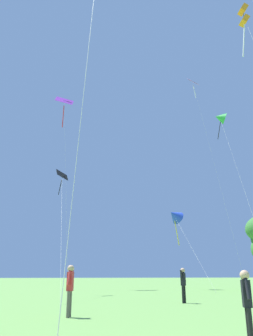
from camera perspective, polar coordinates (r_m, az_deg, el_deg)
kite_orange_box at (r=24.20m, az=19.10°, el=22.72°), size 1.18×5.79×17.65m
kite_purple_streamer at (r=46.48m, az=-10.43°, el=9.87°), size 2.54×8.43×24.62m
kite_blue_delta at (r=39.37m, az=8.05°, el=-7.88°), size 2.32×9.67×8.92m
kite_green_small at (r=33.42m, az=15.42°, el=8.11°), size 2.40×8.70×16.22m
kite_pink_low at (r=52.29m, az=11.38°, el=12.66°), size 3.21×6.03×29.61m
kite_black_large at (r=29.61m, az=-10.82°, el=-2.02°), size 1.08×11.31×10.33m
person_far_back at (r=13.23m, az=-9.45°, el=-18.84°), size 0.30×0.57×1.79m
person_near_tree at (r=8.40m, az=19.54°, el=-20.04°), size 0.23×0.49×1.54m
person_in_blue_jacket at (r=19.75m, az=9.49°, el=-18.30°), size 0.50×0.45×1.81m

